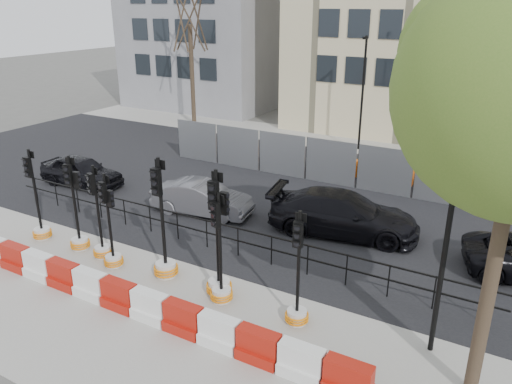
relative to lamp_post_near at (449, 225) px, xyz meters
The scene contains 22 objects.
ground 8.18m from the lamp_post_near, behind, with size 120.00×120.00×0.00m, color #51514C.
sidewalk_near 8.53m from the lamp_post_near, 161.70° to the right, with size 40.00×6.00×0.02m, color gray.
road 11.09m from the lamp_post_near, 134.93° to the left, with size 40.00×14.00×0.03m, color black.
sidewalk_far 18.42m from the lamp_post_near, 114.42° to the left, with size 40.00×4.00×0.02m, color gray.
building_grey 31.35m from the lamp_post_near, 133.69° to the left, with size 11.00×9.06×14.00m.
kerb_railing 8.10m from the lamp_post_near, 167.09° to the left, with size 18.00×0.04×1.00m.
heras_fencing 12.75m from the lamp_post_near, 123.73° to the left, with size 14.33×1.72×2.00m.
lamp_post_far 17.01m from the lamp_post_near, 114.30° to the left, with size 0.12×0.56×6.00m.
lamp_post_near is the anchor object (origin of this frame).
tree_bare_far 24.71m from the lamp_post_near, 139.11° to the left, with size 2.00×2.00×9.00m.
barrier_row 8.34m from the lamp_post_near, 163.09° to the right, with size 13.60×0.50×0.80m.
traffic_signal_a 13.06m from the lamp_post_near, behind, with size 0.63×0.63×3.18m.
traffic_signal_b 11.33m from the lamp_post_near, behind, with size 0.63×0.63×3.20m.
traffic_signal_c 10.35m from the lamp_post_near, behind, with size 0.60×0.60×3.07m.
traffic_signal_d 9.63m from the lamp_post_near, behind, with size 0.59×0.59×3.01m.
traffic_signal_e 7.91m from the lamp_post_near, behind, with size 0.72×0.72×3.67m.
traffic_signal_f 6.07m from the lamp_post_near, behind, with size 0.72×0.72×3.66m.
traffic_signal_g 5.99m from the lamp_post_near, behind, with size 0.62×0.62×3.16m.
traffic_signal_h 4.13m from the lamp_post_near, 169.55° to the right, with size 0.61×0.61×3.08m.
car_a 16.38m from the lamp_post_near, 165.99° to the left, with size 3.95×1.69×1.33m, color black.
car_b 10.42m from the lamp_post_near, 156.87° to the left, with size 4.01×1.91×1.27m, color #505056.
car_c 6.84m from the lamp_post_near, 128.95° to the left, with size 5.45×2.95×1.50m, color black.
Camera 1 is at (8.69, -10.82, 7.61)m, focal length 35.00 mm.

